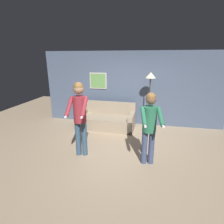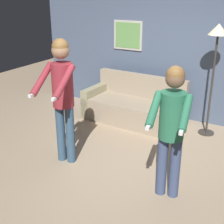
{
  "view_description": "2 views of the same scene",
  "coord_description": "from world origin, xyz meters",
  "px_view_note": "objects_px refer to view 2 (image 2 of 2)",
  "views": [
    {
      "loc": [
        0.57,
        -3.98,
        2.34
      ],
      "look_at": [
        -0.2,
        -0.23,
        1.16
      ],
      "focal_mm": 28.0,
      "sensor_mm": 36.0,
      "label": 1
    },
    {
      "loc": [
        1.7,
        -3.56,
        2.45
      ],
      "look_at": [
        -0.12,
        -0.36,
        0.99
      ],
      "focal_mm": 50.0,
      "sensor_mm": 36.0,
      "label": 2
    }
  ],
  "objects_px": {
    "person_standing_left": "(62,90)",
    "person_standing_right": "(172,122)",
    "couch": "(134,107)",
    "torchiere_lamp": "(217,44)"
  },
  "relations": [
    {
      "from": "torchiere_lamp",
      "to": "person_standing_right",
      "type": "distance_m",
      "value": 2.16
    },
    {
      "from": "person_standing_left",
      "to": "person_standing_right",
      "type": "xyz_separation_m",
      "value": [
        1.62,
        -0.05,
        -0.13
      ]
    },
    {
      "from": "couch",
      "to": "person_standing_right",
      "type": "xyz_separation_m",
      "value": [
        1.41,
        -1.96,
        0.73
      ]
    },
    {
      "from": "person_standing_left",
      "to": "couch",
      "type": "bearing_deg",
      "value": 83.72
    },
    {
      "from": "person_standing_left",
      "to": "person_standing_right",
      "type": "height_order",
      "value": "person_standing_left"
    },
    {
      "from": "person_standing_right",
      "to": "person_standing_left",
      "type": "bearing_deg",
      "value": 178.24
    },
    {
      "from": "couch",
      "to": "person_standing_left",
      "type": "relative_size",
      "value": 1.05
    },
    {
      "from": "torchiere_lamp",
      "to": "person_standing_left",
      "type": "bearing_deg",
      "value": -128.44
    },
    {
      "from": "couch",
      "to": "torchiere_lamp",
      "type": "relative_size",
      "value": 1.0
    },
    {
      "from": "person_standing_left",
      "to": "person_standing_right",
      "type": "relative_size",
      "value": 1.1
    }
  ]
}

